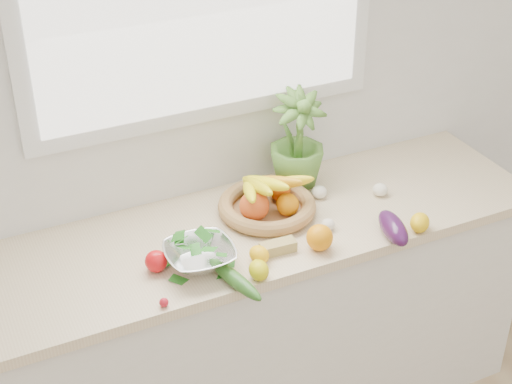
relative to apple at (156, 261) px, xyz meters
name	(u,v)px	position (x,y,z in m)	size (l,w,h in m)	color
back_wall	(204,79)	(0.35, 0.40, 0.41)	(4.50, 0.02, 2.70)	white
counter_cabinet	(242,330)	(0.35, 0.10, -0.51)	(2.20, 0.58, 0.86)	silver
countertop	(241,233)	(0.35, 0.10, -0.06)	(2.24, 0.62, 0.04)	beige
orange_loose	(320,238)	(0.54, -0.12, 0.01)	(0.09, 0.09, 0.09)	orange
lemon_a	(259,270)	(0.28, -0.18, 0.00)	(0.06, 0.08, 0.06)	#D1C70B
lemon_b	(420,223)	(0.91, -0.18, 0.00)	(0.07, 0.08, 0.07)	yellow
lemon_c	(259,255)	(0.32, -0.10, -0.01)	(0.06, 0.07, 0.06)	#FFB50D
apple	(156,261)	(0.00, 0.00, 0.00)	(0.07, 0.07, 0.07)	red
ginger	(278,247)	(0.40, -0.08, -0.02)	(0.12, 0.05, 0.04)	tan
garlic_a	(380,190)	(0.91, 0.08, -0.01)	(0.06, 0.06, 0.05)	white
garlic_b	(319,192)	(0.70, 0.16, -0.01)	(0.06, 0.06, 0.05)	white
garlic_c	(328,225)	(0.62, -0.04, -0.02)	(0.05, 0.05, 0.04)	white
eggplant	(393,228)	(0.80, -0.18, 0.00)	(0.08, 0.20, 0.08)	#34103A
cucumber	(235,279)	(0.20, -0.18, -0.01)	(0.05, 0.27, 0.05)	#2B5B1A
radish	(164,302)	(-0.04, -0.18, -0.02)	(0.03, 0.03, 0.03)	red
potted_herb	(297,139)	(0.66, 0.27, 0.16)	(0.21, 0.21, 0.37)	#4F812E
fruit_basket	(266,201)	(0.47, 0.15, 0.02)	(0.45, 0.45, 0.19)	tan
colander_with_spinach	(200,252)	(0.14, -0.04, 0.02)	(0.24, 0.24, 0.12)	white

